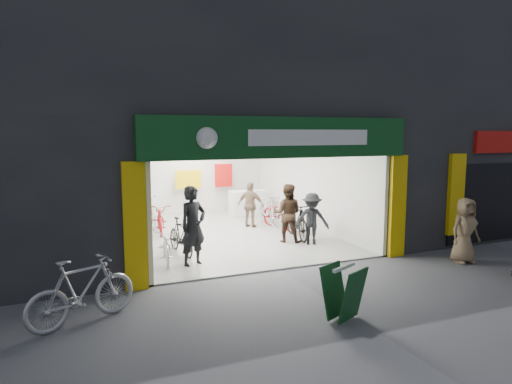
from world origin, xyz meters
TOP-DOWN VIEW (x-y plane):
  - ground at (0.00, 0.00)m, footprint 60.00×60.00m
  - building at (0.91, 4.99)m, footprint 17.00×10.27m
  - bike_left_front at (-2.28, 1.66)m, footprint 0.83×1.72m
  - bike_left_midfront at (-1.80, 2.23)m, footprint 0.66×1.64m
  - bike_left_midback at (-1.80, 4.94)m, footprint 0.91×1.92m
  - bike_left_back at (-2.06, 6.00)m, footprint 0.80×2.06m
  - bike_right_front at (1.80, 2.62)m, footprint 0.83×1.94m
  - bike_right_mid at (1.92, 4.04)m, footprint 0.92×2.00m
  - bike_right_back at (1.80, 4.69)m, footprint 0.67×1.89m
  - parked_bike at (-4.32, -1.39)m, footprint 1.95×1.26m
  - customer_a at (-1.76, 1.10)m, footprint 0.82×0.69m
  - customer_b at (1.33, 2.32)m, footprint 1.05×0.99m
  - customer_c at (1.80, 1.73)m, footprint 1.10×0.86m
  - customer_d at (1.12, 4.59)m, footprint 0.92×0.89m
  - pedestrian_near at (4.41, -1.15)m, footprint 0.81×0.56m
  - sandwich_board at (-0.24, -2.93)m, footprint 0.78×0.79m

SIDE VIEW (x-z plane):
  - ground at x=0.00m, z-range 0.00..0.00m
  - bike_left_front at x=-2.28m, z-range 0.00..0.87m
  - bike_left_midfront at x=-1.80m, z-range 0.00..0.96m
  - bike_left_midback at x=-1.80m, z-range 0.00..0.97m
  - sandwich_board at x=-0.24m, z-range 0.05..0.96m
  - bike_right_mid at x=1.92m, z-range 0.00..1.02m
  - bike_right_back at x=1.80m, z-range 0.00..1.12m
  - bike_right_front at x=1.80m, z-range 0.00..1.13m
  - parked_bike at x=-4.32m, z-range 0.00..1.14m
  - bike_left_back at x=-2.06m, z-range 0.00..1.20m
  - customer_c at x=1.80m, z-range 0.00..1.50m
  - customer_d at x=1.12m, z-range 0.00..1.54m
  - pedestrian_near at x=4.41m, z-range 0.00..1.60m
  - customer_b at x=1.33m, z-range 0.00..1.71m
  - customer_a at x=-1.76m, z-range 0.00..1.93m
  - building at x=0.91m, z-range 0.31..8.31m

